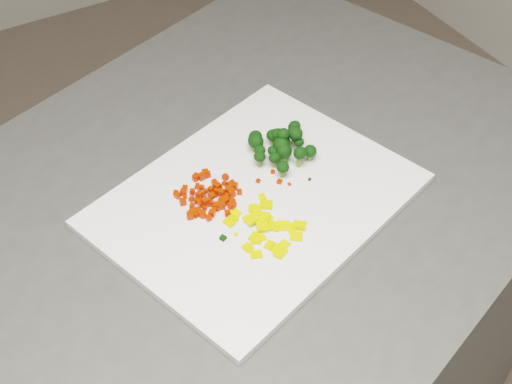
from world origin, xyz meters
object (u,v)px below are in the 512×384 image
counter_block (237,363)px  cutting_board (256,200)px  pepper_pile (265,223)px  carrot_pile (207,191)px  broccoli_pile (284,139)px

counter_block → cutting_board: cutting_board is taller
counter_block → pepper_pile: size_ratio=10.04×
counter_block → cutting_board: (0.02, -0.03, 0.46)m
pepper_pile → carrot_pile: bearing=116.1°
cutting_board → pepper_pile: 0.06m
cutting_board → carrot_pile: size_ratio=4.50×
pepper_pile → broccoli_pile: (0.10, 0.11, 0.02)m
cutting_board → carrot_pile: 0.07m
counter_block → pepper_pile: pepper_pile is taller
cutting_board → broccoli_pile: (0.08, 0.06, 0.03)m
cutting_board → carrot_pile: bearing=150.2°
cutting_board → counter_block: bearing=119.3°
pepper_pile → broccoli_pile: 0.15m
counter_block → cutting_board: bearing=-60.7°
pepper_pile → broccoli_pile: size_ratio=0.97×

